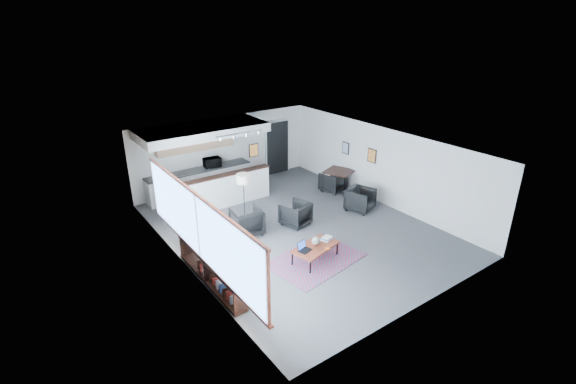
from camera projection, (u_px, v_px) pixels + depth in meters
room at (297, 189)px, 12.05m from camera, size 7.02×9.02×2.62m
window at (198, 228)px, 9.46m from camera, size 0.10×5.95×1.66m
console at (211, 271)px, 9.87m from camera, size 0.35×3.00×0.80m
kitchenette at (204, 161)px, 14.16m from camera, size 4.20×1.96×2.60m
doorway at (277, 147)px, 16.68m from camera, size 1.10×0.12×2.15m
track_light at (240, 134)px, 12.91m from camera, size 1.60×0.07×0.15m
wall_art_lower at (372, 156)px, 14.11m from camera, size 0.03×0.38×0.48m
wall_art_upper at (346, 148)px, 15.10m from camera, size 0.03×0.34×0.44m
kilim_rug at (315, 260)px, 10.93m from camera, size 2.62×1.99×0.01m
coffee_table at (315, 247)px, 10.79m from camera, size 1.39×0.96×0.41m
laptop at (303, 248)px, 10.57m from camera, size 0.38×0.34×0.23m
ceramic_pot at (316, 241)px, 10.81m from camera, size 0.23×0.23×0.23m
book_stack at (327, 238)px, 11.07m from camera, size 0.35×0.31×0.09m
coaster at (327, 249)px, 10.66m from camera, size 0.14×0.14×0.01m
armchair_left at (247, 220)px, 12.11m from camera, size 0.94×0.89×0.85m
armchair_right at (295, 213)px, 12.65m from camera, size 0.94×0.91×0.79m
floor_lamp at (243, 180)px, 12.67m from camera, size 0.53×0.53×1.50m
dining_table at (339, 173)px, 14.99m from camera, size 1.21×1.21×0.79m
dining_chair_near at (360, 200)px, 13.63m from camera, size 0.86×0.83×0.70m
dining_chair_far at (333, 182)px, 15.15m from camera, size 0.78×0.75×0.68m
microwave at (212, 161)px, 14.86m from camera, size 0.62×0.39×0.40m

